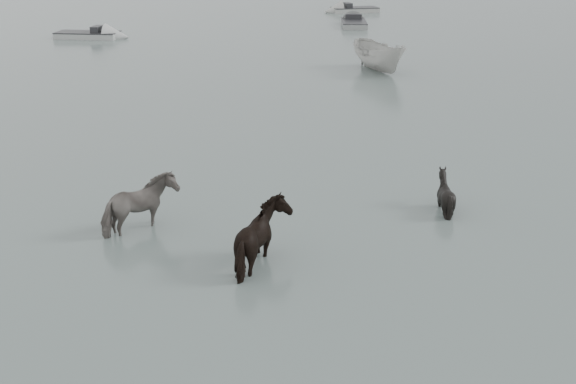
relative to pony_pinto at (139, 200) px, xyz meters
name	(u,v)px	position (x,y,z in m)	size (l,w,h in m)	color
ground	(334,225)	(3.91, -2.22, -0.76)	(140.00, 140.00, 0.00)	#495754
pony_pinto	(139,200)	(0.00, 0.00, 0.00)	(0.82, 1.80, 1.52)	black
pony_dark	(265,228)	(1.47, -3.08, 0.07)	(1.65, 1.41, 1.66)	black
pony_black	(446,184)	(6.81, -2.88, -0.11)	(1.06, 1.19, 1.31)	black
boat_small	(379,54)	(17.05, 11.78, 0.03)	(1.53, 4.08, 1.58)	#B6B6B1
skiff_port	(354,21)	(25.97, 25.04, -0.38)	(5.56, 1.60, 0.75)	gray
skiff_mid	(87,32)	(8.84, 29.71, -0.38)	(5.28, 1.60, 0.75)	#ADB0AE
skiff_star	(355,7)	(31.18, 31.52, -0.38)	(5.03, 1.60, 0.75)	#AFAFAA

